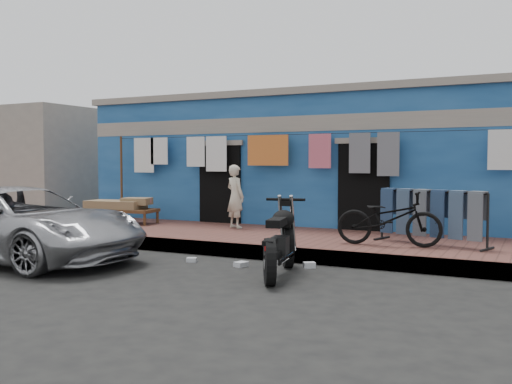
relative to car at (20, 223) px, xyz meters
name	(u,v)px	position (x,y,z in m)	size (l,w,h in m)	color
ground	(197,274)	(3.34, 0.39, -0.66)	(80.00, 80.00, 0.00)	black
sidewalk	(279,241)	(3.34, 3.39, -0.53)	(28.00, 3.00, 0.25)	brown
curb	(245,251)	(3.34, 1.94, -0.53)	(28.00, 0.10, 0.25)	gray
building	(342,163)	(3.34, 7.38, 1.03)	(12.20, 5.20, 3.36)	navy
neighbor_left	(37,162)	(-7.66, 7.39, 1.04)	(6.00, 5.00, 3.40)	#9E9384
clothesline	(274,156)	(2.67, 4.64, 1.16)	(10.06, 0.06, 2.10)	brown
car	(20,223)	(0.00, 0.00, 0.00)	(2.12, 4.67, 1.31)	#AAAAAF
seated_person	(235,196)	(2.00, 4.04, 0.29)	(0.50, 0.33, 1.39)	beige
bicycle	(389,213)	(5.65, 2.90, 0.17)	(0.63, 1.78, 1.15)	black
motorcycle	(280,238)	(4.53, 0.80, -0.09)	(1.00, 1.84, 1.13)	black
charpoy	(122,211)	(-0.86, 3.71, -0.12)	(1.82, 1.06, 0.58)	brown
jeans_rack	(431,216)	(6.28, 3.38, 0.09)	(2.11, 1.01, 1.00)	black
litter_a	(192,260)	(2.71, 1.20, -0.62)	(0.16, 0.13, 0.07)	silver
litter_b	(309,265)	(4.70, 1.59, -0.61)	(0.18, 0.14, 0.09)	silver
litter_c	(241,264)	(3.67, 1.19, -0.62)	(0.20, 0.16, 0.08)	silver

